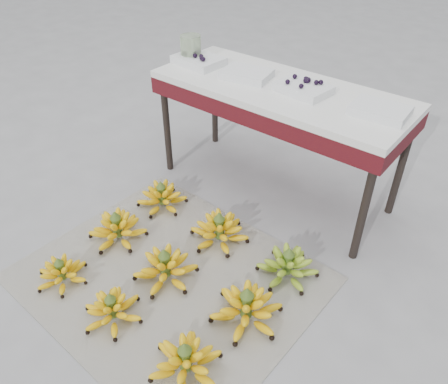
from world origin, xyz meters
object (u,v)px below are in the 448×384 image
Objects in this scene: bunch_front_left at (62,273)px; tray_far_right at (380,110)px; tray_left at (246,74)px; tray_right at (304,88)px; bunch_front_center at (112,310)px; vendor_table at (279,100)px; newspaper_mat at (170,277)px; bunch_mid_center at (166,268)px; bunch_back_right at (288,266)px; bunch_mid_left at (118,229)px; bunch_front_right at (186,362)px; bunch_mid_right at (246,308)px; bunch_back_center at (219,231)px; glass_jar at (191,49)px; tray_far_left at (199,60)px; bunch_back_left at (162,197)px.

tray_far_right is at bearing 61.07° from bunch_front_left.
tray_right is at bearing 5.00° from tray_left.
vendor_table is (-0.00, 1.18, 0.50)m from bunch_front_center.
bunch_mid_center reaches higher than newspaper_mat.
tray_right is at bearing 104.93° from bunch_mid_center.
newspaper_mat is 1.10m from tray_right.
newspaper_mat is 0.54m from bunch_back_right.
vendor_table reaches higher than newspaper_mat.
bunch_mid_left is 1.34× the size of tray_left.
bunch_front_right is 0.71× the size of bunch_mid_right.
bunch_back_center is 2.13× the size of glass_jar.
bunch_front_left is 0.67× the size of bunch_mid_center.
bunch_mid_right is 1.20× the size of bunch_back_right.
tray_far_left is (-0.16, 0.82, 0.59)m from bunch_mid_left.
bunch_mid_center is at bearing -89.14° from vendor_table.
bunch_front_center is 0.95× the size of bunch_front_right.
bunch_mid_center is 1.36× the size of tray_far_left.
bunch_front_left is at bearing -108.97° from bunch_back_left.
bunch_front_center is (0.34, 0.01, 0.00)m from bunch_front_left.
bunch_back_left is at bearing 99.90° from bunch_front_left.
vendor_table reaches higher than bunch_mid_right.
glass_jar is at bearing 175.27° from tray_far_left.
tray_left is 0.71m from tray_far_right.
tray_left reaches higher than bunch_front_left.
bunch_mid_left is 1.35× the size of tray_far_left.
bunch_front_center reaches higher than bunch_front_left.
glass_jar reaches higher than bunch_back_center.
tray_left and tray_far_right have the same top height.
bunch_front_right is 1.58m from tray_far_left.
vendor_table is (0.38, 0.52, 0.50)m from bunch_back_left.
bunch_back_right reaches higher than bunch_front_right.
tray_left is 0.39m from glass_jar.
bunch_front_right is at bearing -62.32° from bunch_back_left.
bunch_front_left is at bearing -96.77° from tray_left.
bunch_back_right is (0.42, 0.36, -0.00)m from bunch_mid_center.
bunch_back_left is at bearing -133.54° from tray_right.
bunch_back_center is 0.73m from vendor_table.
bunch_back_center is at bearing 119.47° from bunch_front_right.
bunch_front_left is 0.84m from bunch_mid_right.
bunch_back_center is at bearing -42.25° from tray_far_left.
tray_far_left is at bearing 122.80° from newspaper_mat.
bunch_back_center reaches higher than bunch_front_center.
bunch_back_right is at bearing 62.43° from bunch_mid_center.
bunch_mid_center is 1.08m from tray_right.
tray_far_right is at bearing 71.95° from bunch_back_right.
bunch_mid_left is at bearing 140.74° from bunch_front_center.
bunch_mid_left is 0.79m from bunch_mid_right.
bunch_mid_left is at bearing -101.12° from tray_left.
bunch_back_left is (-0.39, 0.36, -0.00)m from bunch_mid_center.
bunch_mid_left reaches higher than bunch_back_left.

